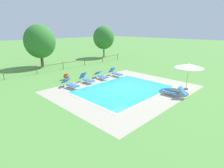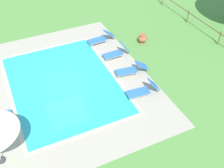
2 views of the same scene
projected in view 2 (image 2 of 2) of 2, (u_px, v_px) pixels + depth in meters
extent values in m
plane|color=#599342|center=(63.00, 83.00, 16.31)|extent=(160.00, 160.00, 0.00)
cube|color=#B2A893|center=(63.00, 83.00, 16.30)|extent=(12.09, 9.94, 0.01)
cube|color=#2DB7C6|center=(63.00, 83.00, 16.30)|extent=(8.02, 5.86, 0.01)
cube|color=#C0B59F|center=(110.00, 70.00, 17.28)|extent=(8.50, 0.24, 0.01)
cube|color=#C0B59F|center=(11.00, 98.00, 15.32)|extent=(8.50, 0.24, 0.01)
cube|color=#C0B59F|center=(89.00, 133.00, 13.47)|extent=(0.24, 5.86, 0.01)
cube|color=#C0B59F|center=(45.00, 48.00, 19.13)|extent=(0.24, 5.86, 0.01)
cube|color=#3370BC|center=(113.00, 54.00, 18.03)|extent=(0.64, 1.32, 0.07)
cube|color=#3370BC|center=(125.00, 47.00, 18.12)|extent=(0.62, 0.57, 0.72)
cube|color=silver|center=(113.00, 55.00, 18.07)|extent=(0.61, 1.29, 0.04)
cylinder|color=silver|center=(107.00, 61.00, 17.79)|extent=(0.04, 0.04, 0.28)
cylinder|color=silver|center=(103.00, 57.00, 18.13)|extent=(0.04, 0.04, 0.28)
cylinder|color=silver|center=(122.00, 56.00, 18.16)|extent=(0.04, 0.04, 0.28)
cylinder|color=silver|center=(118.00, 53.00, 18.51)|extent=(0.04, 0.04, 0.28)
cylinder|color=silver|center=(10.00, 113.00, 14.31)|extent=(0.04, 0.04, 0.28)
cylinder|color=silver|center=(12.00, 119.00, 13.97)|extent=(0.04, 0.04, 0.28)
cube|color=#3370BC|center=(138.00, 92.00, 15.25)|extent=(0.72, 1.35, 0.07)
cube|color=#3370BC|center=(154.00, 84.00, 15.28)|extent=(0.65, 0.67, 0.67)
cube|color=silver|center=(138.00, 93.00, 15.28)|extent=(0.69, 1.32, 0.04)
cylinder|color=silver|center=(130.00, 100.00, 15.04)|extent=(0.04, 0.04, 0.28)
cylinder|color=silver|center=(127.00, 94.00, 15.40)|extent=(0.04, 0.04, 0.28)
cylinder|color=silver|center=(149.00, 95.00, 15.32)|extent=(0.04, 0.04, 0.28)
cylinder|color=silver|center=(145.00, 90.00, 15.68)|extent=(0.04, 0.04, 0.28)
cube|color=#3370BC|center=(97.00, 40.00, 19.36)|extent=(0.70, 1.34, 0.07)
cube|color=#3370BC|center=(109.00, 33.00, 19.57)|extent=(0.65, 0.76, 0.55)
cube|color=silver|center=(97.00, 41.00, 19.40)|extent=(0.67, 1.31, 0.04)
cylinder|color=silver|center=(92.00, 46.00, 19.11)|extent=(0.04, 0.04, 0.28)
cylinder|color=silver|center=(88.00, 43.00, 19.44)|extent=(0.04, 0.04, 0.28)
cylinder|color=silver|center=(106.00, 42.00, 19.52)|extent=(0.04, 0.04, 0.28)
cylinder|color=silver|center=(102.00, 39.00, 19.85)|extent=(0.04, 0.04, 0.28)
cube|color=#3370BC|center=(126.00, 71.00, 16.68)|extent=(0.75, 1.36, 0.07)
cube|color=#3370BC|center=(142.00, 65.00, 16.78)|extent=(0.68, 0.82, 0.49)
cube|color=silver|center=(126.00, 72.00, 16.72)|extent=(0.71, 1.33, 0.04)
cylinder|color=silver|center=(119.00, 78.00, 16.48)|extent=(0.04, 0.04, 0.28)
cylinder|color=silver|center=(116.00, 73.00, 16.85)|extent=(0.04, 0.04, 0.28)
cylinder|color=silver|center=(136.00, 74.00, 16.75)|extent=(0.04, 0.04, 0.28)
cylinder|color=silver|center=(133.00, 69.00, 17.11)|extent=(0.04, 0.04, 0.28)
cylinder|color=#383838|center=(2.00, 160.00, 12.26)|extent=(0.36, 0.36, 0.08)
cylinder|color=#A85B38|center=(142.00, 42.00, 19.66)|extent=(0.35, 0.35, 0.08)
ellipsoid|color=#A85B38|center=(142.00, 38.00, 19.45)|extent=(0.63, 0.63, 0.56)
cylinder|color=#A85B38|center=(143.00, 35.00, 19.27)|extent=(0.47, 0.47, 0.06)
cylinder|color=brown|center=(188.00, 16.00, 21.64)|extent=(0.08, 0.08, 1.05)
cylinder|color=brown|center=(220.00, 38.00, 19.17)|extent=(0.08, 0.08, 1.05)
cube|color=brown|center=(221.00, 34.00, 18.96)|extent=(21.59, 0.05, 0.05)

